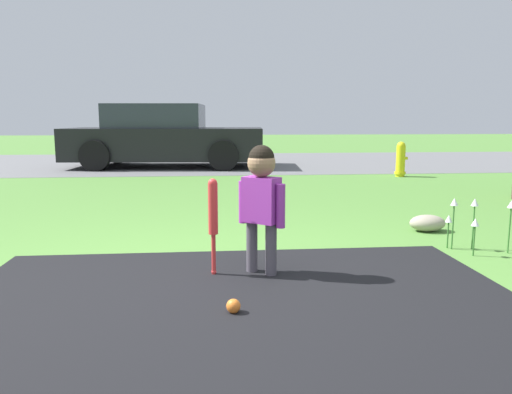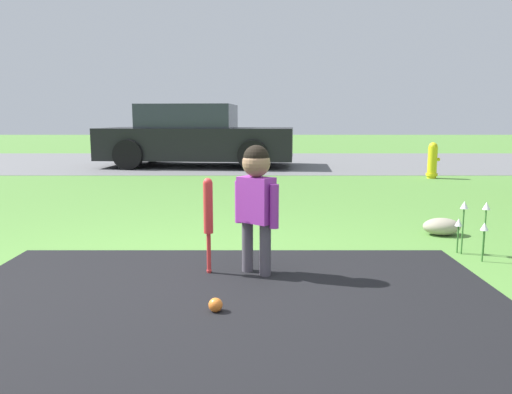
# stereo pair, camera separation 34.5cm
# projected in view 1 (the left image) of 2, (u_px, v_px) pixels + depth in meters

# --- Properties ---
(ground_plane) EXTENTS (60.00, 60.00, 0.00)m
(ground_plane) POSITION_uv_depth(u_px,v_px,m) (192.00, 295.00, 3.05)
(ground_plane) COLOR #518438
(street_strip) EXTENTS (40.00, 6.00, 0.01)m
(street_strip) POSITION_uv_depth(u_px,v_px,m) (205.00, 162.00, 12.30)
(street_strip) COLOR slate
(street_strip) RESTS_ON ground
(child) EXTENTS (0.30, 0.26, 0.90)m
(child) POSITION_uv_depth(u_px,v_px,m) (261.00, 191.00, 3.39)
(child) COLOR #4C4751
(child) RESTS_ON ground
(baseball_bat) EXTENTS (0.07, 0.07, 0.67)m
(baseball_bat) POSITION_uv_depth(u_px,v_px,m) (213.00, 213.00, 3.39)
(baseball_bat) COLOR red
(baseball_bat) RESTS_ON ground
(sports_ball) EXTENTS (0.08, 0.08, 0.08)m
(sports_ball) POSITION_uv_depth(u_px,v_px,m) (233.00, 306.00, 2.77)
(sports_ball) COLOR orange
(sports_ball) RESTS_ON ground
(fire_hydrant) EXTENTS (0.23, 0.21, 0.65)m
(fire_hydrant) POSITION_uv_depth(u_px,v_px,m) (401.00, 160.00, 9.22)
(fire_hydrant) COLOR yellow
(fire_hydrant) RESTS_ON ground
(parked_car) EXTENTS (4.37, 2.27, 1.37)m
(parked_car) POSITION_uv_depth(u_px,v_px,m) (164.00, 138.00, 11.05)
(parked_car) COLOR black
(parked_car) RESTS_ON ground
(flower_bed) EXTENTS (0.68, 0.31, 0.43)m
(flower_bed) POSITION_uv_depth(u_px,v_px,m) (481.00, 214.00, 4.04)
(flower_bed) COLOR #38702D
(flower_bed) RESTS_ON ground
(edging_rock) EXTENTS (0.34, 0.24, 0.16)m
(edging_rock) POSITION_uv_depth(u_px,v_px,m) (427.00, 223.00, 4.77)
(edging_rock) COLOR #9E937F
(edging_rock) RESTS_ON ground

